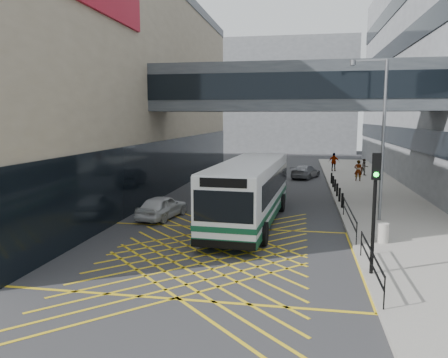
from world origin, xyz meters
The scene contains 18 objects.
ground centered at (0.00, 0.00, 0.00)m, with size 120.00×120.00×0.00m, color #333335.
building_whsmith centered at (-17.98, 16.00, 8.00)m, with size 24.17×42.00×16.00m.
building_far centered at (-2.00, 60.00, 9.00)m, with size 28.00×16.00×18.00m, color slate.
skybridge centered at (3.00, 12.00, 7.50)m, with size 20.00×4.10×3.00m.
pavement centered at (9.00, 15.00, 0.08)m, with size 6.00×54.00×0.16m, color gray.
box_junction centered at (0.00, 0.00, 0.00)m, with size 12.00×9.00×0.01m.
bus centered at (1.09, 5.77, 1.78)m, with size 3.51×12.01×3.32m.
car_white centered at (-3.89, 6.02, 0.66)m, with size 1.71×4.18×1.33m, color silver.
car_dark centered at (-1.74, 16.95, 0.73)m, with size 1.83×4.68×1.46m, color black.
car_silver centered at (4.13, 24.13, 0.66)m, with size 1.79×4.23×1.32m, color gray.
traffic_light centered at (6.24, -1.62, 2.94)m, with size 0.32×0.50×4.27m.
street_lamp centered at (7.73, 7.05, 4.96)m, with size 1.92×0.50×8.42m.
litter_bin centered at (7.34, 2.61, 0.59)m, with size 0.49×0.49×0.86m, color #ADA89E.
kerb_railings centered at (6.15, 1.78, 0.88)m, with size 0.05×12.54×1.00m.
bollards centered at (6.25, 15.00, 0.61)m, with size 0.14×10.14×0.90m.
pedestrian_a centered at (8.61, 22.06, 1.06)m, with size 0.72×0.51×1.80m, color gray.
pedestrian_b centered at (9.64, 25.82, 0.94)m, with size 0.76×0.44×1.56m, color gray.
pedestrian_c centered at (7.03, 28.84, 1.09)m, with size 1.10×0.53×1.87m, color gray.
Camera 1 is at (3.73, -16.95, 5.59)m, focal length 35.00 mm.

